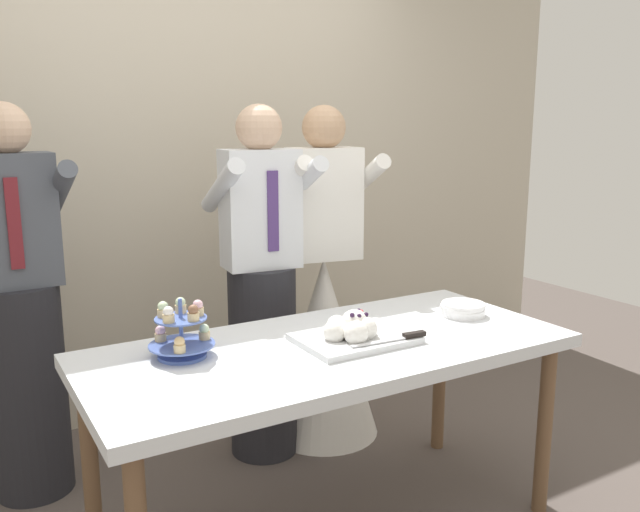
{
  "coord_description": "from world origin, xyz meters",
  "views": [
    {
      "loc": [
        -1.21,
        -1.98,
        1.58
      ],
      "look_at": [
        0.04,
        0.15,
        1.07
      ],
      "focal_mm": 36.93,
      "sensor_mm": 36.0,
      "label": 1
    }
  ],
  "objects_px": {
    "dessert_table": "(330,363)",
    "plate_stack": "(463,309)",
    "cupcake_stand": "(181,332)",
    "person_bride": "(324,323)",
    "person_groom": "(262,303)",
    "person_guest": "(22,326)",
    "main_cake_tray": "(354,332)"
  },
  "relations": [
    {
      "from": "dessert_table",
      "to": "person_guest",
      "type": "bearing_deg",
      "value": 135.92
    },
    {
      "from": "main_cake_tray",
      "to": "person_guest",
      "type": "xyz_separation_m",
      "value": [
        -1.03,
        0.95,
        -0.07
      ]
    },
    {
      "from": "person_groom",
      "to": "person_guest",
      "type": "xyz_separation_m",
      "value": [
        -1.02,
        0.19,
        0.0
      ]
    },
    {
      "from": "plate_stack",
      "to": "person_bride",
      "type": "relative_size",
      "value": 0.11
    },
    {
      "from": "cupcake_stand",
      "to": "person_bride",
      "type": "bearing_deg",
      "value": 33.02
    },
    {
      "from": "person_groom",
      "to": "person_bride",
      "type": "distance_m",
      "value": 0.39
    },
    {
      "from": "main_cake_tray",
      "to": "person_groom",
      "type": "distance_m",
      "value": 0.77
    },
    {
      "from": "dessert_table",
      "to": "cupcake_stand",
      "type": "height_order",
      "value": "cupcake_stand"
    },
    {
      "from": "cupcake_stand",
      "to": "person_groom",
      "type": "bearing_deg",
      "value": 44.9
    },
    {
      "from": "plate_stack",
      "to": "person_guest",
      "type": "relative_size",
      "value": 0.11
    },
    {
      "from": "cupcake_stand",
      "to": "main_cake_tray",
      "type": "height_order",
      "value": "cupcake_stand"
    },
    {
      "from": "person_groom",
      "to": "person_bride",
      "type": "height_order",
      "value": "same"
    },
    {
      "from": "dessert_table",
      "to": "person_bride",
      "type": "bearing_deg",
      "value": 60.67
    },
    {
      "from": "cupcake_stand",
      "to": "person_guest",
      "type": "xyz_separation_m",
      "value": [
        -0.43,
        0.77,
        -0.12
      ]
    },
    {
      "from": "cupcake_stand",
      "to": "person_bride",
      "type": "relative_size",
      "value": 0.14
    },
    {
      "from": "cupcake_stand",
      "to": "person_groom",
      "type": "height_order",
      "value": "person_groom"
    },
    {
      "from": "main_cake_tray",
      "to": "plate_stack",
      "type": "bearing_deg",
      "value": 5.3
    },
    {
      "from": "cupcake_stand",
      "to": "person_guest",
      "type": "bearing_deg",
      "value": 119.01
    },
    {
      "from": "person_guest",
      "to": "person_groom",
      "type": "bearing_deg",
      "value": -10.44
    },
    {
      "from": "person_groom",
      "to": "dessert_table",
      "type": "bearing_deg",
      "value": -95.58
    },
    {
      "from": "person_guest",
      "to": "main_cake_tray",
      "type": "bearing_deg",
      "value": -42.64
    },
    {
      "from": "person_groom",
      "to": "person_bride",
      "type": "relative_size",
      "value": 1.0
    },
    {
      "from": "dessert_table",
      "to": "person_bride",
      "type": "height_order",
      "value": "person_bride"
    },
    {
      "from": "plate_stack",
      "to": "person_bride",
      "type": "bearing_deg",
      "value": 108.69
    },
    {
      "from": "dessert_table",
      "to": "plate_stack",
      "type": "relative_size",
      "value": 9.44
    },
    {
      "from": "cupcake_stand",
      "to": "main_cake_tray",
      "type": "distance_m",
      "value": 0.63
    },
    {
      "from": "cupcake_stand",
      "to": "plate_stack",
      "type": "height_order",
      "value": "cupcake_stand"
    },
    {
      "from": "plate_stack",
      "to": "person_groom",
      "type": "relative_size",
      "value": 0.11
    },
    {
      "from": "main_cake_tray",
      "to": "person_bride",
      "type": "relative_size",
      "value": 0.26
    },
    {
      "from": "main_cake_tray",
      "to": "plate_stack",
      "type": "distance_m",
      "value": 0.59
    },
    {
      "from": "plate_stack",
      "to": "person_bride",
      "type": "height_order",
      "value": "person_bride"
    },
    {
      "from": "main_cake_tray",
      "to": "dessert_table",
      "type": "bearing_deg",
      "value": 158.87
    }
  ]
}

